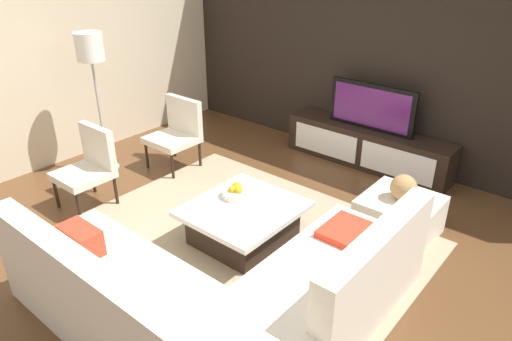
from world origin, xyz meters
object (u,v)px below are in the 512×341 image
television (372,107)px  sectional_couch (219,299)px  decorative_ball (404,187)px  accent_chair_far (177,129)px  fruit_bowl (236,192)px  accent_chair_near (90,163)px  floor_lamp (91,56)px  ottoman (399,217)px  media_console (367,147)px  coffee_table (243,223)px

television → sectional_couch: bearing=-80.9°
decorative_ball → accent_chair_far: bearing=-173.9°
fruit_bowl → accent_chair_near: bearing=-158.9°
television → fruit_bowl: size_ratio=4.01×
floor_lamp → ottoman: size_ratio=2.44×
television → accent_chair_near: size_ratio=1.29×
television → decorative_ball: size_ratio=4.44×
accent_chair_near → sectional_couch: bearing=-18.5°
sectional_couch → accent_chair_far: 2.97m
media_console → accent_chair_far: (-1.87, -1.54, 0.24)m
coffee_table → accent_chair_near: 1.85m
accent_chair_near → ottoman: 3.27m
ottoman → fruit_bowl: fruit_bowl is taller
coffee_table → ottoman: (1.10, 1.06, -0.00)m
floor_lamp → decorative_ball: size_ratio=6.74×
accent_chair_near → ottoman: size_ratio=1.24×
media_console → fruit_bowl: 2.22m
sectional_couch → decorative_ball: bearing=76.9°
sectional_couch → accent_chair_far: size_ratio=2.90×
television → media_console: bearing=-90.0°
coffee_table → fruit_bowl: fruit_bowl is taller
accent_chair_far → decorative_ball: (2.87, 0.31, 0.04)m
media_console → decorative_ball: decorative_ball is taller
floor_lamp → media_console: bearing=41.7°
media_console → television: 0.54m
ottoman → fruit_bowl: 1.62m
media_console → coffee_table: media_console is taller
coffee_table → sectional_couch: bearing=-57.6°
television → decorative_ball: (1.00, -1.23, -0.26)m
accent_chair_near → ottoman: bearing=21.8°
television → accent_chair_near: 3.37m
decorative_ball → fruit_bowl: bearing=-143.2°
media_console → ottoman: bearing=-50.8°
accent_chair_far → floor_lamp: bearing=-138.6°
sectional_couch → decorative_ball: 2.12m
media_console → accent_chair_near: bearing=-123.5°
ottoman → fruit_bowl: bearing=-143.2°
fruit_bowl → decorative_ball: 1.61m
accent_chair_near → coffee_table: bearing=9.1°
television → accent_chair_far: size_ratio=1.29×
floor_lamp → accent_chair_far: 1.32m
coffee_table → fruit_bowl: size_ratio=3.67×
accent_chair_far → ottoman: bearing=0.2°
accent_chair_far → coffee_table: bearing=-29.1°
floor_lamp → decorative_ball: bearing=15.7°
decorative_ball → ottoman: bearing=0.0°
decorative_ball → media_console: bearing=129.2°
sectional_couch → floor_lamp: (-3.01, 1.07, 1.14)m
floor_lamp → decorative_ball: (3.49, 0.98, -0.91)m
floor_lamp → coffee_table: bearing=-2.0°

